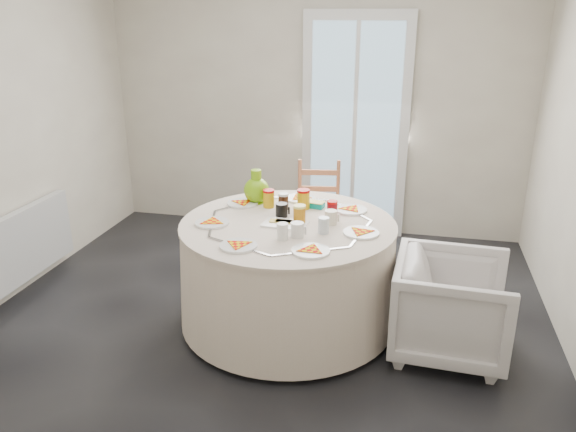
% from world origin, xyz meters
% --- Properties ---
extents(floor, '(4.00, 4.00, 0.00)m').
position_xyz_m(floor, '(0.00, 0.00, 0.00)').
color(floor, black).
rests_on(floor, ground).
extents(wall_back, '(4.00, 0.02, 2.60)m').
position_xyz_m(wall_back, '(0.00, 2.00, 1.30)').
color(wall_back, '#BCB5A3').
rests_on(wall_back, floor).
extents(glass_door, '(1.00, 0.08, 2.10)m').
position_xyz_m(glass_door, '(0.40, 1.95, 1.05)').
color(glass_door, silver).
rests_on(glass_door, floor).
extents(radiator, '(0.07, 1.00, 0.55)m').
position_xyz_m(radiator, '(-1.94, 0.20, 0.38)').
color(radiator, silver).
rests_on(radiator, floor).
extents(table, '(1.49, 1.49, 0.75)m').
position_xyz_m(table, '(0.17, 0.10, 0.38)').
color(table, beige).
rests_on(table, floor).
extents(wooden_chair, '(0.44, 0.43, 0.88)m').
position_xyz_m(wooden_chair, '(0.19, 1.20, 0.47)').
color(wooden_chair, '#C37A52').
rests_on(wooden_chair, floor).
extents(armchair, '(0.69, 0.73, 0.71)m').
position_xyz_m(armchair, '(1.25, -0.03, 0.39)').
color(armchair, silver).
rests_on(armchair, floor).
extents(place_settings, '(1.45, 1.45, 0.02)m').
position_xyz_m(place_settings, '(0.17, 0.10, 0.77)').
color(place_settings, white).
rests_on(place_settings, table).
extents(jar_cluster, '(0.60, 0.42, 0.16)m').
position_xyz_m(jar_cluster, '(0.19, 0.33, 0.82)').
color(jar_cluster, brown).
rests_on(jar_cluster, table).
extents(butter_tub, '(0.13, 0.10, 0.05)m').
position_xyz_m(butter_tub, '(0.29, 0.45, 0.79)').
color(butter_tub, '#008B80').
rests_on(butter_tub, table).
extents(green_pitcher, '(0.24, 0.24, 0.24)m').
position_xyz_m(green_pitcher, '(-0.15, 0.47, 0.87)').
color(green_pitcher, '#6FAF0C').
rests_on(green_pitcher, table).
extents(cheese_platter, '(0.30, 0.21, 0.04)m').
position_xyz_m(cheese_platter, '(0.15, 0.06, 0.77)').
color(cheese_platter, white).
rests_on(cheese_platter, table).
extents(mugs_glasses, '(0.69, 0.69, 0.11)m').
position_xyz_m(mugs_glasses, '(0.28, 0.09, 0.81)').
color(mugs_glasses, gray).
rests_on(mugs_glasses, table).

